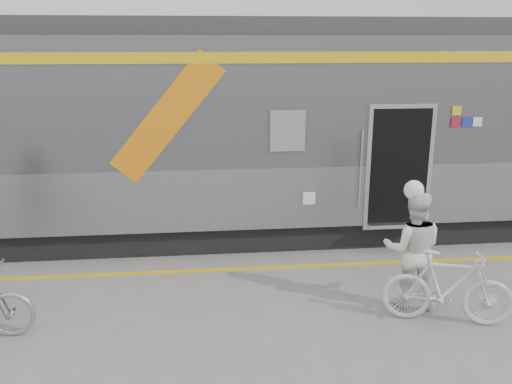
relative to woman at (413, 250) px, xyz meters
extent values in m
plane|color=slate|center=(-2.83, -0.63, -0.86)|extent=(90.00, 90.00, 0.00)
cube|color=black|center=(-1.69, 3.57, -0.61)|extent=(24.00, 2.70, 0.50)
cube|color=#9EA0A5|center=(-1.69, 3.57, 0.19)|extent=(24.00, 3.00, 1.10)
cube|color=#575B5E|center=(-1.69, 3.57, 1.84)|extent=(24.00, 3.00, 2.20)
cube|color=#38383A|center=(-1.69, 3.57, 3.09)|extent=(24.00, 2.64, 0.30)
cube|color=gold|center=(-1.69, 2.06, 2.59)|extent=(24.00, 0.02, 0.18)
cube|color=orange|center=(-3.49, 2.05, 1.64)|extent=(1.96, 0.01, 2.19)
cube|color=black|center=(-1.49, 2.06, 1.39)|extent=(0.55, 0.02, 0.65)
cube|color=black|center=(0.51, 2.27, 0.69)|extent=(1.05, 0.45, 2.10)
cube|color=silver|center=(0.51, 2.05, 0.69)|extent=(1.20, 0.02, 2.25)
cylinder|color=silver|center=(-0.19, 2.04, 0.69)|extent=(0.04, 0.04, 1.40)
cube|color=silver|center=(0.51, 2.02, -0.34)|extent=(1.05, 0.25, 0.06)
cube|color=gold|center=(1.46, 2.05, 1.69)|extent=(0.16, 0.01, 0.16)
cube|color=#AC1328|center=(1.46, 2.05, 1.49)|extent=(0.16, 0.01, 0.16)
cube|color=#1A28AA|center=(1.66, 2.05, 1.49)|extent=(0.16, 0.01, 0.16)
cube|color=silver|center=(1.86, 2.05, 1.49)|extent=(0.16, 0.01, 0.16)
cube|color=silver|center=(-1.09, 2.05, 0.19)|extent=(0.22, 0.01, 0.22)
cube|color=gold|center=(-2.83, 1.52, -0.85)|extent=(24.00, 0.12, 0.01)
imported|color=silver|center=(0.00, 0.00, 0.00)|extent=(0.98, 0.86, 1.71)
imported|color=beige|center=(0.30, -0.55, -0.34)|extent=(1.80, 0.96, 1.04)
sphere|color=white|center=(0.00, 0.00, 0.99)|extent=(0.27, 0.27, 0.27)
camera|label=1|loc=(-2.96, -6.90, 2.87)|focal=38.00mm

